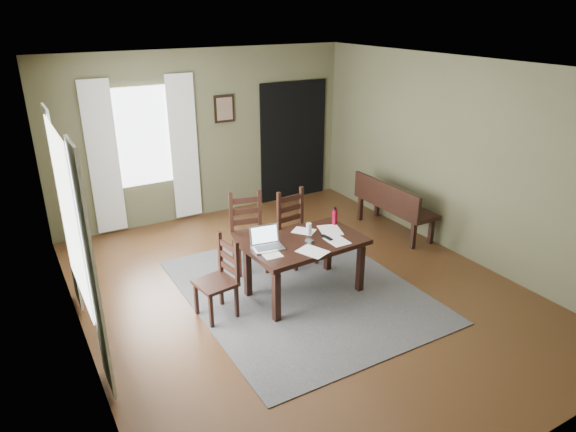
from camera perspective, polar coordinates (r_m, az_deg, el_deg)
ground at (r=6.47m, az=1.34°, el=-8.31°), size 5.00×6.00×0.01m
room_shell at (r=5.76m, az=1.50°, el=7.33°), size 5.02×6.02×2.71m
rug at (r=6.47m, az=1.34°, el=-8.23°), size 2.60×3.20×0.01m
dining_table at (r=6.13m, az=1.88°, el=-3.50°), size 1.44×0.92×0.70m
chair_end at (r=5.83m, az=-7.66°, el=-6.99°), size 0.46×0.46×0.93m
chair_back_left at (r=6.80m, az=-4.40°, el=-1.90°), size 0.54×0.54×1.03m
chair_back_right at (r=6.96m, az=0.94°, el=-1.41°), size 0.48×0.48×1.00m
bench at (r=8.03m, az=11.45°, el=1.48°), size 0.47×1.46×0.82m
laptop at (r=5.92m, az=-2.42°, el=-2.87°), size 0.39×0.32×0.24m
computer_mouse at (r=6.05m, az=2.39°, el=-2.80°), size 0.08×0.11×0.03m
tv_remote at (r=6.16m, az=4.35°, el=-2.40°), size 0.06×0.17×0.02m
drinking_glass at (r=6.23m, az=2.33°, el=-1.44°), size 0.08×0.08×0.15m
water_bottle at (r=6.52m, az=5.20°, el=-0.05°), size 0.08×0.08×0.23m
paper_a at (r=5.78m, az=-1.94°, el=-4.18°), size 0.22×0.28×0.00m
paper_b at (r=6.11m, az=5.47°, el=-2.76°), size 0.23×0.30×0.00m
paper_c at (r=6.34m, az=1.77°, el=-1.67°), size 0.33×0.34×0.00m
paper_d at (r=6.39m, az=4.71°, el=-1.57°), size 0.35×0.40×0.00m
paper_e at (r=5.83m, az=2.75°, el=-3.95°), size 0.35×0.39×0.00m
window_left at (r=5.30m, az=-23.23°, el=0.05°), size 0.01×1.30×1.70m
window_back at (r=8.16m, az=-15.82°, el=8.46°), size 1.00×0.01×1.50m
curtain_left_near at (r=4.65m, az=-20.95°, el=-6.06°), size 0.03×0.48×2.30m
curtain_left_far at (r=6.15m, az=-23.70°, el=0.47°), size 0.03×0.48×2.30m
curtain_back_left at (r=8.07m, az=-19.83°, el=5.98°), size 0.44×0.03×2.30m
curtain_back_right at (r=8.36m, az=-11.47°, el=7.40°), size 0.44×0.03×2.30m
framed_picture at (r=8.51m, az=-7.09°, el=11.75°), size 0.34×0.03×0.44m
doorway_back at (r=9.24m, az=0.60°, el=8.31°), size 1.30×0.03×2.10m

